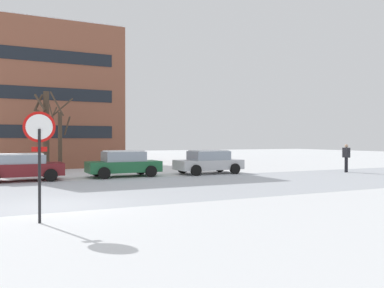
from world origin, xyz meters
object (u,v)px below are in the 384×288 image
Objects in this scene: parked_car_maroon at (22,167)px; stop_sign at (39,145)px; pedestrian_crossing at (346,156)px; parked_car_green at (124,163)px; parked_car_silver at (209,162)px.

stop_sign is at bearing -87.85° from parked_car_maroon.
stop_sign reaches higher than parked_car_maroon.
parked_car_maroon is at bearing 171.38° from pedestrian_crossing.
parked_car_maroon is at bearing -178.80° from parked_car_green.
pedestrian_crossing reaches higher than parked_car_green.
parked_car_maroon is 19.21m from pedestrian_crossing.
parked_car_green is at bearing 1.20° from parked_car_maroon.
parked_car_silver is at bearing 162.37° from pedestrian_crossing.
parked_car_green reaches higher than parked_car_silver.
stop_sign is at bearing -133.49° from parked_car_silver.
pedestrian_crossing is at bearing 22.98° from stop_sign.
parked_car_silver is 2.30× the size of pedestrian_crossing.
parked_car_maroon is 0.96× the size of parked_car_silver.
pedestrian_crossing is (8.54, -2.71, 0.32)m from parked_car_silver.
parked_car_silver is at bearing 46.51° from stop_sign.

